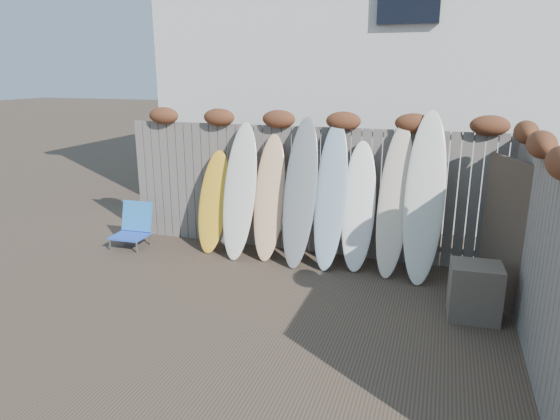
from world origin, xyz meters
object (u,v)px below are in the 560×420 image
(beach_chair, at_px, (133,226))
(lattice_panel, at_px, (509,235))
(wooden_crate, at_px, (475,291))
(surfboard_0, at_px, (213,202))

(beach_chair, bearing_deg, lattice_panel, -4.68)
(wooden_crate, xyz_separation_m, lattice_panel, (0.36, 0.49, 0.58))
(surfboard_0, bearing_deg, lattice_panel, -4.84)
(beach_chair, distance_m, wooden_crate, 5.34)
(wooden_crate, bearing_deg, beach_chair, 169.79)
(lattice_panel, relative_size, surfboard_0, 1.09)
(beach_chair, height_order, wooden_crate, beach_chair)
(beach_chair, relative_size, surfboard_0, 0.43)
(wooden_crate, bearing_deg, surfboard_0, 163.01)
(beach_chair, distance_m, lattice_panel, 5.66)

